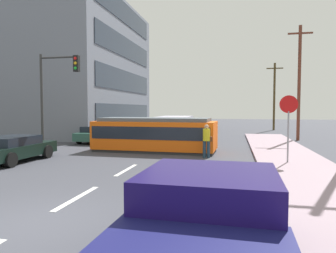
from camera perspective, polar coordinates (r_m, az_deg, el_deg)
The scene contains 17 objects.
ground_plane at distance 16.48m, azimuth -2.92°, elevation -5.29°, with size 120.00×120.00×0.00m, color #3E4049.
sidewalk_curb_right at distance 12.27m, azimuth 24.24°, elevation -8.21°, with size 3.20×36.00×0.14m, color gray.
lane_stripe_1 at distance 9.15m, azimuth -16.24°, elevation -12.37°, with size 0.16×2.40×0.01m, color silver.
lane_stripe_2 at distance 12.72m, azimuth -7.61°, elevation -7.85°, with size 0.16×2.40×0.01m, color silver.
lane_stripe_3 at distance 23.90m, azimuth 1.81°, elevation -2.61°, with size 0.16×2.40×0.01m, color silver.
lane_stripe_4 at distance 29.80m, azimuth 3.85°, elevation -1.45°, with size 0.16×2.40×0.01m, color silver.
corner_building at distance 34.61m, azimuth -20.37°, elevation 9.61°, with size 16.11×16.63×12.80m.
streetcar_tram at distance 18.03m, azimuth -2.40°, elevation -1.37°, with size 7.04×2.80×1.93m.
city_bus at distance 25.30m, azimuth 1.21°, elevation 0.07°, with size 2.68×5.12×1.83m.
pedestrian_crossing at distance 15.65m, azimuth 7.06°, elevation -2.28°, with size 0.47×0.36×1.67m.
pickup_truck_parked at distance 4.33m, azimuth 6.80°, elevation -19.21°, with size 2.39×5.06×1.55m.
parked_sedan_mid at distance 16.11m, azimuth -26.48°, elevation -3.59°, with size 2.07×4.31×1.19m.
parked_sedan_far at distance 23.53m, azimuth -12.36°, elevation -1.26°, with size 2.14×4.62×1.19m.
stop_sign at distance 14.35m, azimuth 21.11°, elevation 2.02°, with size 0.76×0.07×2.88m.
traffic_light_mast at distance 17.70m, azimuth -19.81°, elevation 7.07°, with size 2.28×0.33×5.34m.
utility_pole_mid at distance 26.25m, azimuth 22.79°, elevation 7.66°, with size 1.80×0.24×8.79m.
utility_pole_far at distance 37.77m, azimuth 18.80°, elevation 5.43°, with size 1.80×0.24×7.63m.
Camera 1 is at (4.20, -5.75, 2.45)m, focal length 33.45 mm.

